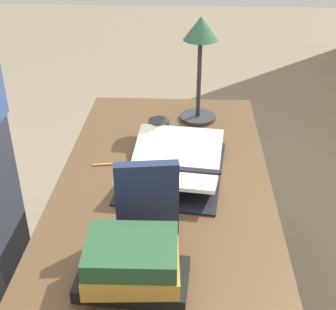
% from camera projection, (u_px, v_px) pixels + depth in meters
% --- Properties ---
extents(reading_desk, '(1.39, 0.72, 0.72)m').
position_uv_depth(reading_desk, '(164.00, 202.00, 1.65)').
color(reading_desk, brown).
rests_on(reading_desk, ground_plane).
extents(open_book, '(0.50, 0.38, 0.08)m').
position_uv_depth(open_book, '(173.00, 167.00, 1.63)').
color(open_book, black).
rests_on(open_book, reading_desk).
extents(book_stack_tall, '(0.20, 0.28, 0.14)m').
position_uv_depth(book_stack_tall, '(132.00, 265.00, 1.14)').
color(book_stack_tall, black).
rests_on(book_stack_tall, reading_desk).
extents(book_standing_upright, '(0.06, 0.18, 0.24)m').
position_uv_depth(book_standing_upright, '(147.00, 200.00, 1.29)').
color(book_standing_upright, '#1E284C').
rests_on(book_standing_upright, reading_desk).
extents(reading_lamp, '(0.15, 0.15, 0.44)m').
position_uv_depth(reading_lamp, '(200.00, 47.00, 1.86)').
color(reading_lamp, '#2D2D33').
rests_on(reading_lamp, reading_desk).
extents(coffee_mug, '(0.08, 0.11, 0.08)m').
position_uv_depth(coffee_mug, '(158.00, 129.00, 1.84)').
color(coffee_mug, '#28282D').
rests_on(coffee_mug, reading_desk).
extents(pencil, '(0.03, 0.14, 0.01)m').
position_uv_depth(pencil, '(113.00, 164.00, 1.68)').
color(pencil, gold).
rests_on(pencil, reading_desk).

